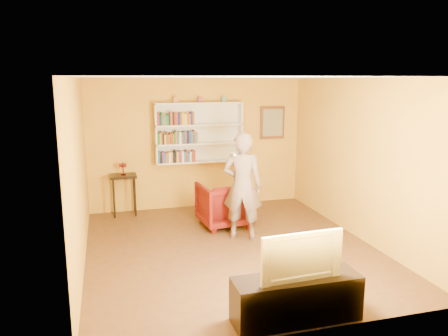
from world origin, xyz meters
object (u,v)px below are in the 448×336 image
Objects in this scene: console_table at (124,182)px; television at (298,254)px; person at (242,186)px; tv_cabinet at (296,299)px; bookshelf at (198,133)px; ruby_lustre at (123,166)px; armchair at (224,204)px.

television reaches higher than console_table.
person is 2.74m from tv_cabinet.
console_table is (-1.56, -0.16, -0.91)m from bookshelf.
ruby_lustre is at bearing 131.19° from console_table.
bookshelf is 2.02× the size of armchair.
armchair is (1.75, -1.13, -0.28)m from console_table.
person is at bearing -80.94° from bookshelf.
ruby_lustre is (-0.00, 0.00, 0.31)m from console_table.
console_table is at bearing -48.81° from ruby_lustre.
tv_cabinet is at bearing 83.04° from armchair.
ruby_lustre reaches higher than tv_cabinet.
bookshelf reaches higher than tv_cabinet.
bookshelf reaches higher than console_table.
console_table is at bearing -38.52° from armchair.
person reaches higher than armchair.
tv_cabinet is 1.52× the size of television.
bookshelf is at bearing 87.89° from television.
person reaches higher than ruby_lustre.
armchair is (1.75, -1.13, -0.59)m from ruby_lustre.
console_table is 3.50× the size of ruby_lustre.
person is (1.88, -1.85, 0.23)m from console_table.
television is at bearing 83.04° from armchair.
ruby_lustre is 4.85m from tv_cabinet.
bookshelf is at bearing -56.11° from person.
armchair is at bearing -81.56° from bookshelf.
tv_cabinet is at bearing -3.47° from television.
armchair is 0.94× the size of television.
console_table is at bearing -174.14° from bookshelf.
console_table reaches higher than armchair.
armchair is 0.89m from person.
ruby_lustre is at bearing -19.73° from person.
armchair is 3.37m from tv_cabinet.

